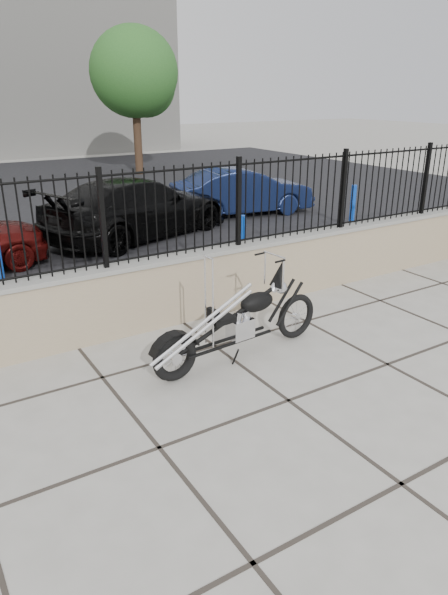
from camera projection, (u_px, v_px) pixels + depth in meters
ground_plane at (288, 401)px, 5.58m from camera, size 90.00×90.00×0.00m
parking_lot at (21, 203)px, 15.46m from camera, size 30.00×30.00×0.00m
retaining_wall at (178, 288)px, 7.38m from camera, size 14.00×0.36×0.96m
iron_fence at (175, 211)px, 6.99m from camera, size 14.00×0.08×1.20m
chopper_motorcycle at (237, 305)px, 6.22m from camera, size 2.34×0.59×1.39m
car_black at (138, 208)px, 11.62m from camera, size 4.87×3.19×1.31m
car_blue at (243, 191)px, 13.81m from camera, size 3.80×1.81×1.20m
bollard_b at (243, 239)px, 9.90m from camera, size 0.12×0.12×0.91m
bollard_c at (353, 207)px, 12.47m from camera, size 0.16×0.16×1.01m
tree_right at (134, 68)px, 19.47m from camera, size 3.25×3.25×5.49m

